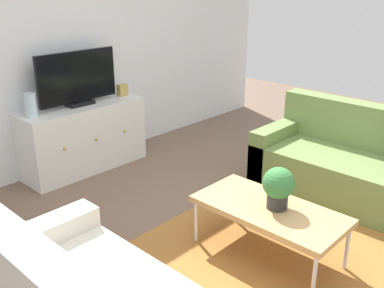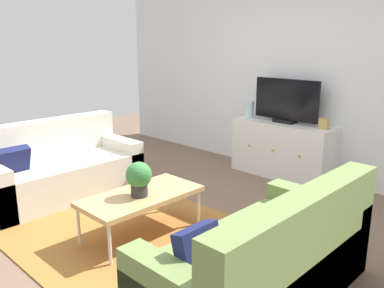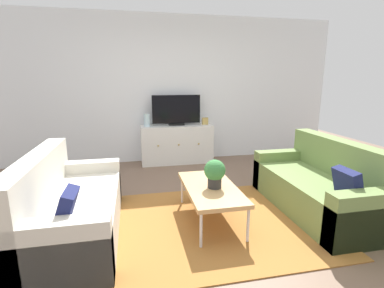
{
  "view_description": "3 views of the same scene",
  "coord_description": "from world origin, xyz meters",
  "views": [
    {
      "loc": [
        -2.36,
        -1.59,
        1.96
      ],
      "look_at": [
        0.0,
        0.64,
        0.72
      ],
      "focal_mm": 41.14,
      "sensor_mm": 36.0,
      "label": 1
    },
    {
      "loc": [
        2.75,
        -2.18,
        1.74
      ],
      "look_at": [
        0.0,
        0.64,
        0.72
      ],
      "focal_mm": 37.77,
      "sensor_mm": 36.0,
      "label": 2
    },
    {
      "loc": [
        -0.75,
        -2.89,
        1.55
      ],
      "look_at": [
        0.0,
        0.64,
        0.72
      ],
      "focal_mm": 26.53,
      "sensor_mm": 36.0,
      "label": 3
    }
  ],
  "objects": [
    {
      "name": "tv_console",
      "position": [
        0.05,
        2.27,
        0.36
      ],
      "size": [
        1.33,
        0.47,
        0.71
      ],
      "color": "white",
      "rests_on": "ground_plane"
    },
    {
      "name": "coffee_table",
      "position": [
        0.06,
        -0.08,
        0.37
      ],
      "size": [
        0.54,
        1.09,
        0.4
      ],
      "color": "tan",
      "rests_on": "ground_plane"
    },
    {
      "name": "flat_screen_tv",
      "position": [
        0.05,
        2.29,
        0.99
      ],
      "size": [
        0.89,
        0.16,
        0.56
      ],
      "color": "black",
      "rests_on": "tv_console"
    },
    {
      "name": "couch_right_side",
      "position": [
        1.44,
        -0.1,
        0.28
      ],
      "size": [
        0.82,
        1.73,
        0.85
      ],
      "color": "olive",
      "rests_on": "ground_plane"
    },
    {
      "name": "mantel_clock",
      "position": [
        0.6,
        2.27,
        0.78
      ],
      "size": [
        0.11,
        0.07,
        0.13
      ],
      "primitive_type": "cube",
      "color": "tan",
      "rests_on": "tv_console"
    },
    {
      "name": "potted_plant",
      "position": [
        0.09,
        -0.12,
        0.58
      ],
      "size": [
        0.23,
        0.23,
        0.31
      ],
      "color": "#2D2D2D",
      "rests_on": "coffee_table"
    },
    {
      "name": "ground_plane",
      "position": [
        0.0,
        0.0,
        0.0
      ],
      "size": [
        10.0,
        10.0,
        0.0
      ],
      "primitive_type": "plane",
      "color": "brown"
    },
    {
      "name": "glass_vase",
      "position": [
        -0.49,
        2.27,
        0.83
      ],
      "size": [
        0.11,
        0.11,
        0.23
      ],
      "primitive_type": "cylinder",
      "color": "silver",
      "rests_on": "tv_console"
    },
    {
      "name": "area_rug",
      "position": [
        0.0,
        -0.15,
        0.01
      ],
      "size": [
        2.5,
        1.9,
        0.01
      ],
      "primitive_type": "cube",
      "color": "#9E662D",
      "rests_on": "ground_plane"
    },
    {
      "name": "wall_back",
      "position": [
        0.0,
        2.55,
        1.35
      ],
      "size": [
        6.4,
        0.12,
        2.7
      ],
      "primitive_type": "cube",
      "color": "white",
      "rests_on": "ground_plane"
    }
  ]
}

